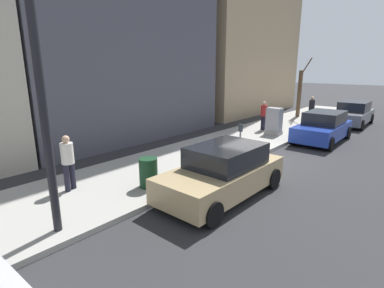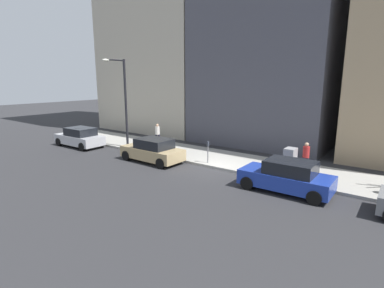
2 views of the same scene
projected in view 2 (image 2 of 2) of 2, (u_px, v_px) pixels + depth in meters
name	position (u px, v px, depth m)	size (l,w,h in m)	color
ground_plane	(215.00, 169.00, 17.75)	(120.00, 120.00, 0.00)	#2B2B2D
sidewalk	(232.00, 161.00, 19.30)	(4.00, 36.00, 0.15)	#9E9B93
parked_car_blue	(287.00, 177.00, 14.05)	(1.96, 4.22, 1.52)	#1E389E
parked_car_tan	(153.00, 150.00, 19.23)	(1.97, 4.22, 1.52)	tan
parked_car_silver	(80.00, 137.00, 23.58)	(2.00, 4.24, 1.52)	#B7B7BC
parking_meter	(208.00, 150.00, 18.38)	(0.14, 0.10, 1.35)	slate
utility_box	(290.00, 161.00, 16.25)	(0.83, 0.61, 1.43)	#A8A399
streetlamp	(123.00, 96.00, 22.02)	(1.97, 0.32, 6.50)	black
trash_bin	(159.00, 145.00, 21.45)	(0.56, 0.56, 0.90)	#14381E
pedestrian_midblock	(306.00, 155.00, 16.58)	(0.36, 0.36, 1.66)	#1E1E2D
pedestrian_far_corner	(157.00, 133.00, 23.58)	(0.36, 0.38, 1.66)	#1E1E2D
office_block_center	(278.00, 0.00, 24.52)	(10.87, 10.87, 23.11)	#4C4C56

